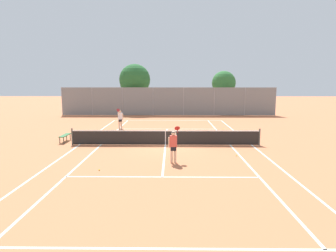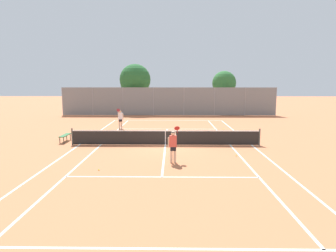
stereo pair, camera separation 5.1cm
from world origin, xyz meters
The scene contains 15 objects.
ground_plane centered at (0.00, 0.00, 0.00)m, with size 120.00×120.00×0.00m, color #C67047.
court_line_markings centered at (0.00, 0.00, 0.00)m, with size 11.10×23.90×0.01m.
tennis_net centered at (0.00, 0.00, 0.51)m, with size 12.00×0.10×1.07m.
player_near_side centered at (0.48, -4.12, 0.93)m, with size 0.61×0.78×1.77m.
player_far_left centered at (-3.97, 6.43, 0.93)m, with size 0.46×0.88×1.77m.
loose_tennis_ball_0 centered at (3.42, 2.98, 0.03)m, with size 0.07×0.07×0.07m, color #D1DB33.
loose_tennis_ball_1 centered at (3.55, 3.29, 0.03)m, with size 0.07×0.07×0.07m, color #D1DB33.
loose_tennis_ball_2 centered at (4.78, 6.31, 0.03)m, with size 0.07×0.07×0.07m, color #D1DB33.
loose_tennis_ball_3 centered at (-2.92, -5.51, 0.03)m, with size 0.07×0.07×0.07m, color #D1DB33.
loose_tennis_ball_4 centered at (3.91, -2.80, 0.03)m, with size 0.07×0.07×0.07m, color #D1DB33.
loose_tennis_ball_5 centered at (1.71, 2.33, 0.03)m, with size 0.07×0.07×0.07m, color #D1DB33.
courtside_bench centered at (-6.77, 0.98, 0.41)m, with size 0.36×1.50×0.47m.
back_fence centered at (0.00, 16.48, 1.65)m, with size 25.18×0.08×3.30m.
tree_behind_left centered at (-4.32, 18.85, 4.07)m, with size 3.84×3.84×6.11m.
tree_behind_right centered at (6.88, 18.63, 3.72)m, with size 2.92×2.92×5.25m.
Camera 1 is at (0.39, -18.66, 4.06)m, focal length 32.00 mm.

